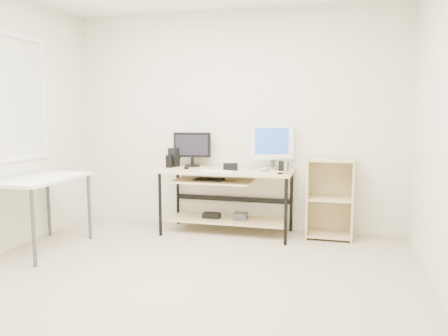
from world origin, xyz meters
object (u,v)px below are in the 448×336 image
Objects in this scene: black_monitor at (192,147)px; audio_controller at (169,161)px; side_table at (40,185)px; shelf_unit at (330,197)px; white_imac at (272,142)px; desk at (225,188)px.

audio_controller is (-0.23, -0.18, -0.16)m from black_monitor.
audio_controller reaches higher than side_table.
black_monitor is (1.20, 1.23, 0.31)m from side_table.
side_table is at bearing -156.67° from shelf_unit.
audio_controller is (-1.19, -0.16, -0.23)m from white_imac.
desk is 1.67× the size of shelf_unit.
side_table is 1.44m from audio_controller.
white_imac is at bearing 29.16° from side_table.
shelf_unit is at bearing -9.31° from black_monitor.
side_table is 1.88× the size of white_imac.
audio_controller is (0.98, 1.05, 0.15)m from side_table.
side_table is at bearing -143.15° from black_monitor.
black_monitor reaches higher than audio_controller.
side_table is 2.52m from white_imac.
black_monitor is at bearing 45.70° from side_table.
white_imac is 1.23m from audio_controller.
audio_controller is at bearing 163.87° from white_imac.
desk is 2.82× the size of white_imac.
desk is 0.66m from black_monitor.
audio_controller is at bearing -150.21° from black_monitor.
black_monitor is at bearing 154.97° from white_imac.
white_imac reaches higher than desk.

